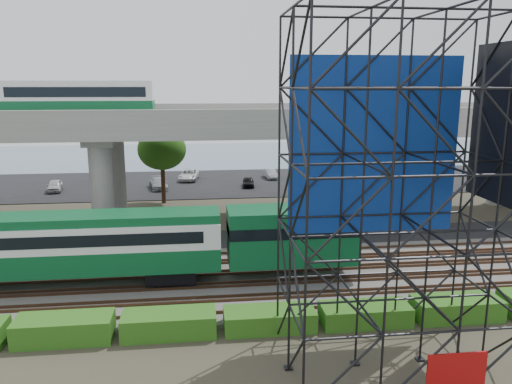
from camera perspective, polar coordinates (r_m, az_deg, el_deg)
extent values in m
plane|color=#474233|center=(29.99, -1.60, -11.65)|extent=(140.00, 140.00, 0.00)
cube|color=slate|center=(31.78, -1.94, -10.03)|extent=(90.00, 12.00, 0.20)
cube|color=black|center=(39.78, -2.98, -5.48)|extent=(90.00, 5.00, 0.08)
cube|color=black|center=(62.54, -4.42, 1.07)|extent=(90.00, 18.00, 0.08)
cube|color=slate|center=(84.22, -5.05, 3.95)|extent=(140.00, 40.00, 0.03)
cube|color=#472D1E|center=(27.42, -1.08, -13.41)|extent=(90.00, 0.08, 0.16)
cube|color=#472D1E|center=(28.71, -1.37, -12.17)|extent=(90.00, 0.08, 0.16)
cube|color=#472D1E|center=(29.22, -1.48, -11.72)|extent=(90.00, 0.08, 0.16)
cube|color=#472D1E|center=(30.54, -1.73, -10.63)|extent=(90.00, 0.08, 0.16)
cube|color=#472D1E|center=(31.05, -1.82, -10.23)|extent=(90.00, 0.08, 0.16)
cube|color=#472D1E|center=(32.38, -2.05, -9.26)|extent=(90.00, 0.08, 0.16)
cube|color=#472D1E|center=(32.90, -2.13, -8.90)|extent=(90.00, 0.08, 0.16)
cube|color=#472D1E|center=(34.25, -2.33, -8.03)|extent=(90.00, 0.08, 0.16)
cube|color=#472D1E|center=(34.77, -2.40, -7.71)|extent=(90.00, 0.08, 0.16)
cube|color=#472D1E|center=(36.12, -2.58, -6.94)|extent=(90.00, 0.08, 0.16)
cube|color=black|center=(31.48, -9.63, -9.04)|extent=(3.00, 2.20, 0.90)
cube|color=#0A4C26|center=(32.12, -21.46, -7.13)|extent=(19.00, 3.00, 1.40)
cube|color=silver|center=(31.69, -21.66, -4.65)|extent=(19.00, 3.00, 1.50)
cube|color=#0A4C26|center=(31.42, -21.81, -2.91)|extent=(19.00, 2.60, 0.50)
cube|color=black|center=(31.43, -19.90, -4.56)|extent=(15.00, 3.06, 0.70)
cube|color=#0A4C26|center=(31.25, 4.14, -4.88)|extent=(8.00, 3.00, 3.40)
cube|color=#9E9B93|center=(43.52, -3.59, 7.56)|extent=(80.00, 12.00, 1.20)
cube|color=#9E9B93|center=(37.71, -3.12, 8.60)|extent=(80.00, 0.50, 1.10)
cube|color=#9E9B93|center=(49.17, -3.99, 9.44)|extent=(80.00, 0.50, 1.10)
cylinder|color=#9E9B93|center=(41.34, -17.20, 0.34)|extent=(1.80, 1.80, 8.00)
cylinder|color=#9E9B93|center=(48.12, -15.74, 2.05)|extent=(1.80, 1.80, 8.00)
cube|color=#9E9B93|center=(44.19, -16.70, 5.97)|extent=(2.40, 9.00, 0.60)
cylinder|color=#9E9B93|center=(42.49, 10.36, 1.00)|extent=(1.80, 1.80, 8.00)
cylinder|color=#9E9B93|center=(49.11, 7.99, 2.60)|extent=(1.80, 1.80, 8.00)
cube|color=#9E9B93|center=(45.27, 9.25, 6.47)|extent=(2.40, 9.00, 0.60)
cylinder|color=#9E9B93|center=(56.41, 25.99, 2.72)|extent=(1.80, 1.80, 8.00)
cube|color=black|center=(44.42, -19.36, 8.23)|extent=(12.00, 2.50, 0.70)
cube|color=#0A4C26|center=(44.38, -19.44, 9.26)|extent=(12.00, 2.50, 0.90)
cube|color=silver|center=(44.35, -19.54, 10.67)|extent=(12.00, 2.50, 1.30)
cube|color=black|center=(44.35, -19.54, 10.74)|extent=(11.00, 2.56, 0.80)
cube|color=silver|center=(44.35, -19.61, 11.70)|extent=(12.00, 2.40, 0.30)
cube|color=navy|center=(23.99, 13.36, 5.09)|extent=(8.10, 0.08, 8.25)
cube|color=black|center=(23.20, 26.84, 6.85)|extent=(0.06, 5.40, 6.75)
cube|color=#A00C0B|center=(21.83, 21.92, -18.54)|extent=(2.40, 0.08, 1.60)
cube|color=black|center=(24.23, 14.80, -18.19)|extent=(9.36, 6.36, 0.08)
cube|color=#265012|center=(26.58, -21.06, -14.39)|extent=(4.60, 1.80, 1.20)
cube|color=#265012|center=(25.81, -9.89, -14.60)|extent=(4.60, 1.80, 1.15)
cube|color=#265012|center=(26.01, 1.54, -14.33)|extent=(4.60, 1.80, 1.03)
cube|color=#265012|center=(27.13, 12.35, -13.48)|extent=(4.60, 1.80, 1.01)
cube|color=#265012|center=(29.05, 21.94, -12.21)|extent=(4.60, 1.80, 1.12)
cylinder|color=#382314|center=(44.15, 15.25, -0.93)|extent=(0.44, 0.44, 4.80)
ellipsoid|color=#265012|center=(43.55, 15.49, 3.17)|extent=(4.94, 4.94, 4.18)
cylinder|color=#382314|center=(52.35, -10.57, 1.33)|extent=(0.44, 0.44, 4.80)
ellipsoid|color=#265012|center=(51.85, -10.71, 4.80)|extent=(4.94, 4.94, 4.18)
imported|color=#B8B8B8|center=(61.63, -22.02, 0.68)|extent=(2.06, 3.95, 1.28)
imported|color=#999CA0|center=(65.46, -17.29, 1.65)|extent=(1.85, 3.96, 1.26)
imported|color=gray|center=(59.60, -11.12, 0.98)|extent=(2.62, 4.64, 1.27)
imported|color=silver|center=(64.34, -7.67, 1.95)|extent=(2.82, 5.00, 1.32)
imported|color=black|center=(59.73, -0.89, 1.17)|extent=(1.60, 3.41, 1.13)
imported|color=gray|center=(65.02, 1.68, 2.11)|extent=(1.51, 3.73, 1.20)
imported|color=#B8B8B8|center=(61.34, 7.72, 1.36)|extent=(2.16, 4.13, 1.14)
imported|color=#B4B7BC|center=(66.68, 8.57, 2.20)|extent=(2.52, 4.33, 1.13)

